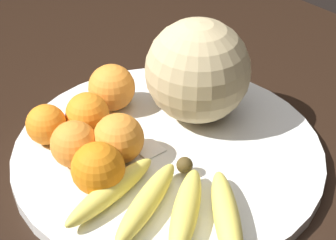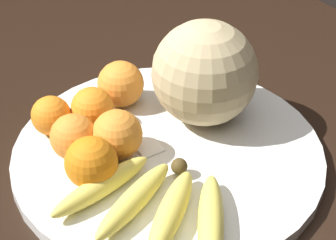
{
  "view_description": "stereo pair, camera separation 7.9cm",
  "coord_description": "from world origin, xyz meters",
  "views": [
    {
      "loc": [
        -0.45,
        0.43,
        1.24
      ],
      "look_at": [
        0.02,
        0.01,
        0.77
      ],
      "focal_mm": 60.0,
      "sensor_mm": 36.0,
      "label": 1
    },
    {
      "loc": [
        -0.5,
        0.37,
        1.24
      ],
      "look_at": [
        0.02,
        0.01,
        0.77
      ],
      "focal_mm": 60.0,
      "sensor_mm": 36.0,
      "label": 2
    }
  ],
  "objects": [
    {
      "name": "melon",
      "position": [
        0.06,
        -0.08,
        0.8
      ],
      "size": [
        0.16,
        0.16,
        0.16
      ],
      "color": "tan",
      "rests_on": "fruit_bowl"
    },
    {
      "name": "banana_bunch",
      "position": [
        -0.08,
        0.09,
        0.74
      ],
      "size": [
        0.24,
        0.22,
        0.03
      ],
      "rotation": [
        0.0,
        0.0,
        8.39
      ],
      "color": "#473819",
      "rests_on": "fruit_bowl"
    },
    {
      "name": "orange_top_small",
      "position": [
        0.15,
        0.13,
        0.75
      ],
      "size": [
        0.06,
        0.06,
        0.06
      ],
      "color": "orange",
      "rests_on": "fruit_bowl"
    },
    {
      "name": "kitchen_table",
      "position": [
        0.0,
        0.0,
        0.63
      ],
      "size": [
        1.41,
        1.17,
        0.7
      ],
      "color": "black",
      "rests_on": "ground_plane"
    },
    {
      "name": "orange_front_right",
      "position": [
        0.05,
        0.08,
        0.76
      ],
      "size": [
        0.07,
        0.07,
        0.07
      ],
      "color": "orange",
      "rests_on": "fruit_bowl"
    },
    {
      "name": "produce_tag",
      "position": [
        0.06,
        0.03,
        0.72
      ],
      "size": [
        0.09,
        0.04,
        0.0
      ],
      "rotation": [
        0.0,
        0.0,
        -0.05
      ],
      "color": "white",
      "rests_on": "fruit_bowl"
    },
    {
      "name": "orange_front_left",
      "position": [
        0.16,
        0.01,
        0.76
      ],
      "size": [
        0.07,
        0.07,
        0.07
      ],
      "color": "orange",
      "rests_on": "fruit_bowl"
    },
    {
      "name": "fruit_bowl",
      "position": [
        0.02,
        0.01,
        0.71
      ],
      "size": [
        0.45,
        0.45,
        0.02
      ],
      "color": "white",
      "rests_on": "kitchen_table"
    },
    {
      "name": "orange_back_right",
      "position": [
        0.08,
        0.13,
        0.76
      ],
      "size": [
        0.07,
        0.07,
        0.07
      ],
      "color": "orange",
      "rests_on": "fruit_bowl"
    },
    {
      "name": "orange_mid_center",
      "position": [
        0.13,
        0.07,
        0.76
      ],
      "size": [
        0.07,
        0.07,
        0.07
      ],
      "color": "orange",
      "rests_on": "fruit_bowl"
    },
    {
      "name": "orange_back_left",
      "position": [
        0.02,
        0.13,
        0.76
      ],
      "size": [
        0.07,
        0.07,
        0.07
      ],
      "color": "orange",
      "rests_on": "fruit_bowl"
    }
  ]
}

